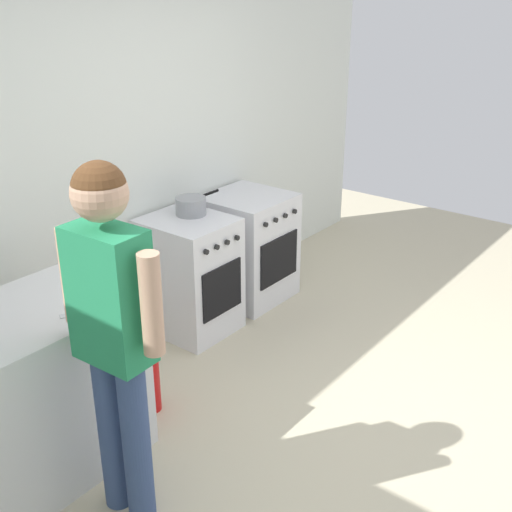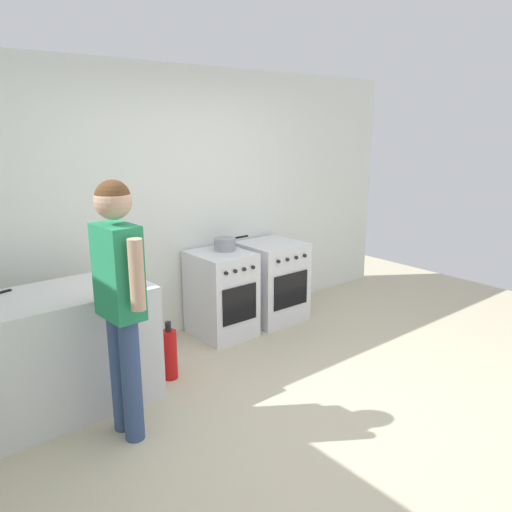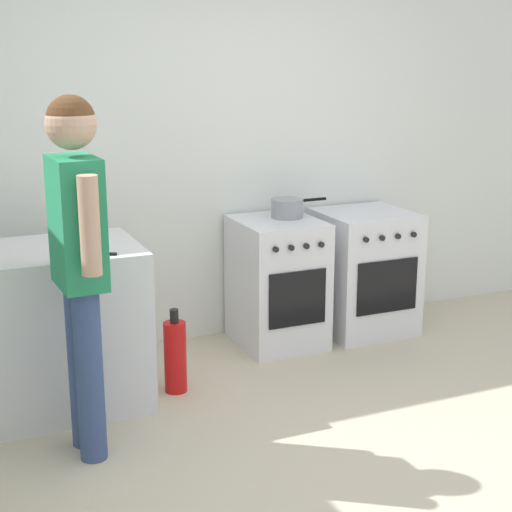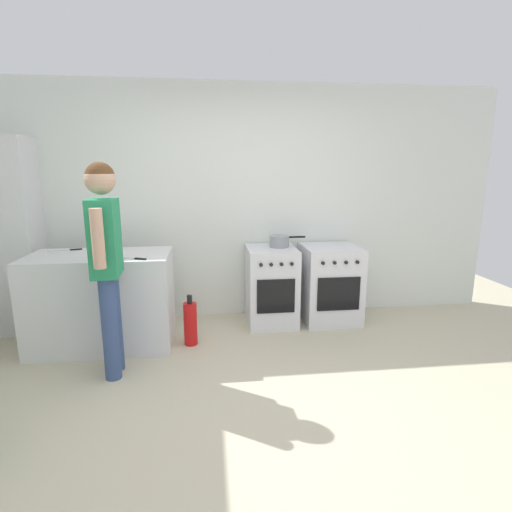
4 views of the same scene
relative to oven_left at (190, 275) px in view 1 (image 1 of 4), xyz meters
name	(u,v)px [view 1 (image 1 of 4)]	position (x,y,z in m)	size (l,w,h in m)	color
ground_plane	(355,437)	(-0.35, -1.58, -0.43)	(8.00, 8.00, 0.00)	beige
back_wall	(106,157)	(-0.35, 0.37, 0.87)	(6.00, 0.10, 2.60)	silver
counter_unit	(6,407)	(-1.70, -0.38, 0.02)	(1.30, 0.70, 0.90)	silver
oven_left	(190,275)	(0.00, 0.00, 0.00)	(0.53, 0.62, 0.85)	silver
oven_right	(248,247)	(0.67, 0.00, 0.00)	(0.61, 0.62, 0.85)	silver
pot	(191,206)	(0.09, 0.05, 0.49)	(0.40, 0.22, 0.12)	gray
knife_utility	(89,311)	(-1.33, -0.62, 0.48)	(0.24, 0.14, 0.01)	silver
person	(112,318)	(-1.48, -0.98, 0.63)	(0.23, 0.57, 1.73)	#384C7A
fire_extinguisher	(149,378)	(-0.87, -0.48, -0.21)	(0.13, 0.13, 0.50)	red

